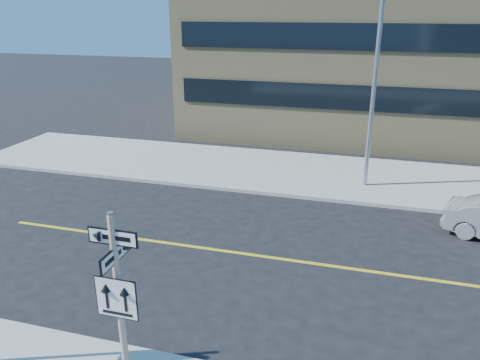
% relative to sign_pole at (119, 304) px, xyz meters
% --- Properties ---
extents(ground, '(120.00, 120.00, 0.00)m').
position_rel_sign_pole_xyz_m(ground, '(0.00, 2.51, -2.44)').
color(ground, black).
rests_on(ground, ground).
extents(sign_pole, '(0.92, 0.92, 4.06)m').
position_rel_sign_pole_xyz_m(sign_pole, '(0.00, 0.00, 0.00)').
color(sign_pole, white).
rests_on(sign_pole, near_sidewalk).
extents(streetlight_a, '(0.55, 2.25, 8.00)m').
position_rel_sign_pole_xyz_m(streetlight_a, '(4.00, 13.27, 2.32)').
color(streetlight_a, gray).
rests_on(streetlight_a, far_sidewalk).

